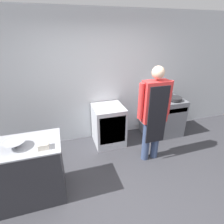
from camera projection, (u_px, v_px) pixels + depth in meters
ground_plane at (131, 202)px, 2.57m from camera, size 14.00×14.00×0.00m
wall_back at (98, 80)px, 3.69m from camera, size 8.00×0.05×2.70m
prep_counter at (28, 172)px, 2.48m from camera, size 1.00×0.63×0.93m
stove at (163, 117)px, 4.13m from camera, size 0.86×0.62×0.90m
fridge_unit at (109, 125)px, 3.79m from camera, size 0.63×0.64×0.86m
person_cook at (154, 111)px, 3.05m from camera, size 0.63×0.24×1.79m
mixing_bowl at (15, 144)px, 2.21m from camera, size 0.27×0.27×0.10m
plastic_tub at (44, 145)px, 2.21m from camera, size 0.13×0.13×0.08m
stock_pot at (156, 92)px, 3.92m from camera, size 0.34×0.34×0.27m
saute_pan at (175, 98)px, 3.88m from camera, size 0.31×0.31×0.06m
sauce_pot at (169, 94)px, 4.05m from camera, size 0.17×0.17×0.14m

